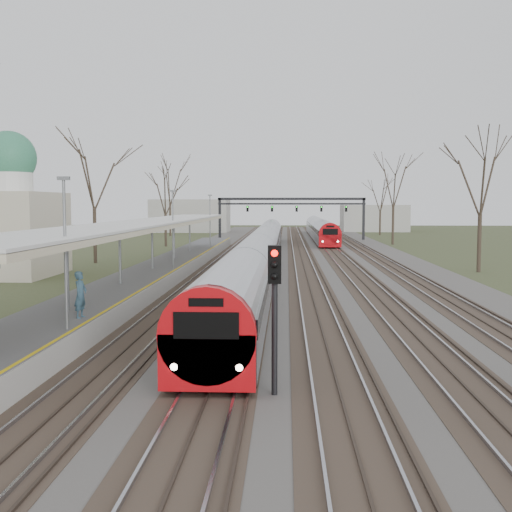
{
  "coord_description": "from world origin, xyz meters",
  "views": [
    {
      "loc": [
        -0.45,
        -6.65,
        5.16
      ],
      "look_at": [
        -2.3,
        32.29,
        2.0
      ],
      "focal_mm": 45.0,
      "sensor_mm": 36.0,
      "label": 1
    }
  ],
  "objects": [
    {
      "name": "signal_gantry",
      "position": [
        0.29,
        84.99,
        4.91
      ],
      "size": [
        21.0,
        0.59,
        6.08
      ],
      "color": "black",
      "rests_on": "ground"
    },
    {
      "name": "signal_post",
      "position": [
        -0.75,
        10.01,
        2.72
      ],
      "size": [
        0.35,
        0.45,
        4.1
      ],
      "color": "black",
      "rests_on": "ground"
    },
    {
      "name": "tree_west_far",
      "position": [
        -17.0,
        48.0,
        8.02
      ],
      "size": [
        5.5,
        5.5,
        11.33
      ],
      "color": "#2D231C",
      "rests_on": "ground"
    },
    {
      "name": "canopy",
      "position": [
        -9.05,
        32.99,
        3.93
      ],
      "size": [
        4.1,
        50.0,
        3.11
      ],
      "color": "slate",
      "rests_on": "platform"
    },
    {
      "name": "train_near",
      "position": [
        -2.5,
        46.96,
        1.48
      ],
      "size": [
        2.62,
        75.21,
        3.05
      ],
      "color": "#AAADB5",
      "rests_on": "ground"
    },
    {
      "name": "platform",
      "position": [
        -9.05,
        37.5,
        0.5
      ],
      "size": [
        3.5,
        69.0,
        1.0
      ],
      "primitive_type": "cube",
      "color": "#9E9B93",
      "rests_on": "ground"
    },
    {
      "name": "tree_east_far",
      "position": [
        14.0,
        42.0,
        7.29
      ],
      "size": [
        5.0,
        5.0,
        10.3
      ],
      "color": "#2D231C",
      "rests_on": "ground"
    },
    {
      "name": "passenger",
      "position": [
        -7.93,
        16.15,
        1.86
      ],
      "size": [
        0.5,
        0.68,
        1.73
      ],
      "primitive_type": "imported",
      "rotation": [
        0.0,
        0.0,
        1.43
      ],
      "color": "#345366",
      "rests_on": "platform"
    },
    {
      "name": "track_bed",
      "position": [
        0.26,
        55.0,
        0.06
      ],
      "size": [
        24.0,
        160.0,
        0.22
      ],
      "color": "#474442",
      "rests_on": "ground"
    },
    {
      "name": "train_far",
      "position": [
        4.5,
        88.19,
        1.48
      ],
      "size": [
        2.62,
        45.21,
        3.05
      ],
      "color": "#AAADB5",
      "rests_on": "ground"
    }
  ]
}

